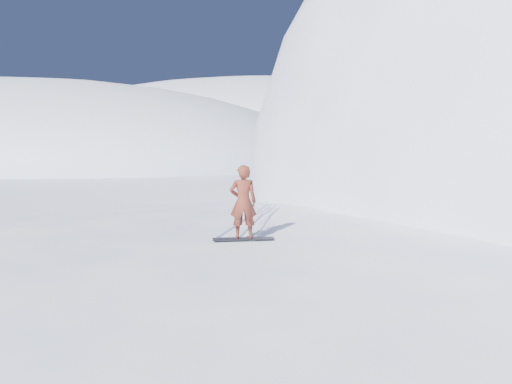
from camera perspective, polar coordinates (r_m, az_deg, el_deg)
ground at (r=12.23m, az=-0.40°, el=-17.93°), size 400.00×400.00×0.00m
near_ridge at (r=14.66m, az=7.42°, el=-13.62°), size 36.00×28.00×4.80m
far_ridge_c at (r=128.23m, az=-0.96°, el=4.86°), size 140.00×90.00×36.00m
wind_bumps at (r=14.24m, az=0.33°, el=-14.20°), size 16.00×14.40×1.00m
snowboard at (r=12.79m, az=-1.46°, el=-5.37°), size 1.55×0.90×0.03m
snowboarder at (r=12.62m, az=-1.48°, el=-1.14°), size 0.81×0.69×1.88m
vapor_plume at (r=70.11m, az=-23.06°, el=2.36°), size 11.47×9.17×8.03m
board_tracks at (r=15.71m, az=0.06°, el=-2.98°), size 1.55×5.99×0.04m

